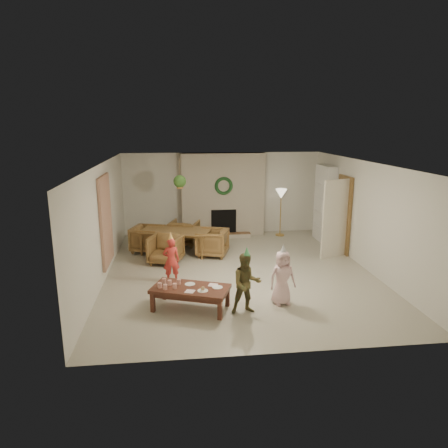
{
  "coord_description": "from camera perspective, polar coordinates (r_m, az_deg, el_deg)",
  "views": [
    {
      "loc": [
        -1.36,
        -8.81,
        3.33
      ],
      "look_at": [
        -0.3,
        0.4,
        1.05
      ],
      "focal_mm": 32.67,
      "sensor_mm": 36.0,
      "label": 1
    }
  ],
  "objects": [
    {
      "name": "coffee_table_apron",
      "position": [
        7.6,
        -4.7,
        -9.54
      ],
      "size": [
        1.41,
        1.0,
        0.09
      ],
      "primitive_type": "cube",
      "rotation": [
        0.0,
        0.0,
        -0.36
      ],
      "color": "#562B1C",
      "rests_on": "floor"
    },
    {
      "name": "cup_c",
      "position": [
        7.49,
        -8.23,
        -8.72
      ],
      "size": [
        0.1,
        0.1,
        0.1
      ],
      "primitive_type": "cylinder",
      "rotation": [
        0.0,
        0.0,
        -0.36
      ],
      "color": "white",
      "rests_on": "coffee_table_top"
    },
    {
      "name": "wall_left",
      "position": [
        9.2,
        -16.65,
        0.16
      ],
      "size": [
        0.0,
        7.0,
        7.0
      ],
      "primitive_type": "plane",
      "rotation": [
        1.57,
        0.0,
        1.57
      ],
      "color": "silver",
      "rests_on": "floor"
    },
    {
      "name": "fireplace_wreath",
      "position": [
        12.09,
        -0.03,
        5.35
      ],
      "size": [
        0.54,
        0.1,
        0.54
      ],
      "primitive_type": "torus",
      "rotation": [
        1.57,
        0.0,
        0.0
      ],
      "color": "#18401E",
      "rests_on": "fireplace_mass"
    },
    {
      "name": "party_hat_red",
      "position": [
        8.68,
        -7.5,
        -1.71
      ],
      "size": [
        0.17,
        0.17,
        0.19
      ],
      "primitive_type": "cone",
      "rotation": [
        0.0,
        0.0,
        -0.29
      ],
      "color": "#DCE84D",
      "rests_on": "child_red"
    },
    {
      "name": "plate_a",
      "position": [
        7.69,
        -4.79,
        -8.37
      ],
      "size": [
        0.25,
        0.25,
        0.01
      ],
      "primitive_type": "cylinder",
      "rotation": [
        0.0,
        0.0,
        -0.36
      ],
      "color": "white",
      "rests_on": "coffee_table_top"
    },
    {
      "name": "books_row_mid",
      "position": [
        12.14,
        13.62,
        2.31
      ],
      "size": [
        0.2,
        0.44,
        0.24
      ],
      "primitive_type": "cube",
      "color": "#274A8F",
      "rests_on": "bookshelf_shelf_b"
    },
    {
      "name": "bookshelf_shelf_d",
      "position": [
        11.99,
        13.97,
        5.35
      ],
      "size": [
        0.3,
        0.92,
        0.03
      ],
      "primitive_type": "cube",
      "color": "white",
      "rests_on": "bookshelf_carcass"
    },
    {
      "name": "coffee_leg_bl",
      "position": [
        8.11,
        -8.31,
        -9.18
      ],
      "size": [
        0.1,
        0.1,
        0.36
      ],
      "primitive_type": "cube",
      "rotation": [
        0.0,
        0.0,
        -0.36
      ],
      "color": "#562B1C",
      "rests_on": "floor"
    },
    {
      "name": "floor_lamp_shade",
      "position": [
        12.38,
        8.01,
        4.22
      ],
      "size": [
        0.35,
        0.35,
        0.29
      ],
      "primitive_type": "cone",
      "rotation": [
        3.14,
        0.0,
        0.0
      ],
      "color": "beige",
      "rests_on": "floor_lamp_post"
    },
    {
      "name": "cup_b",
      "position": [
        7.77,
        -8.37,
        -7.89
      ],
      "size": [
        0.1,
        0.1,
        0.1
      ],
      "primitive_type": "cylinder",
      "rotation": [
        0.0,
        0.0,
        -0.36
      ],
      "color": "white",
      "rests_on": "coffee_table_top"
    },
    {
      "name": "wall_right",
      "position": [
        10.05,
        19.32,
        1.08
      ],
      "size": [
        0.0,
        7.0,
        7.0
      ],
      "primitive_type": "plane",
      "rotation": [
        1.57,
        0.0,
        -1.57
      ],
      "color": "silver",
      "rests_on": "floor"
    },
    {
      "name": "hanging_plant_pot",
      "position": [
        10.42,
        -6.19,
        5.29
      ],
      "size": [
        0.16,
        0.16,
        0.12
      ],
      "primitive_type": "cylinder",
      "color": "#9F6933",
      "rests_on": "hanging_plant_cord"
    },
    {
      "name": "party_hat_pink",
      "position": [
        7.61,
        8.31,
        -3.47
      ],
      "size": [
        0.14,
        0.14,
        0.19
      ],
      "primitive_type": "cone",
      "rotation": [
        0.0,
        0.0,
        -0.01
      ],
      "color": "silver",
      "rests_on": "child_pink"
    },
    {
      "name": "cup_e",
      "position": [
        7.52,
        -6.91,
        -8.61
      ],
      "size": [
        0.1,
        0.1,
        0.1
      ],
      "primitive_type": "cylinder",
      "rotation": [
        0.0,
        0.0,
        -0.36
      ],
      "color": "white",
      "rests_on": "coffee_table_top"
    },
    {
      "name": "cup_d",
      "position": [
        7.68,
        -7.62,
        -8.13
      ],
      "size": [
        0.1,
        0.1,
        0.1
      ],
      "primitive_type": "cylinder",
      "rotation": [
        0.0,
        0.0,
        -0.36
      ],
      "color": "white",
      "rests_on": "coffee_table_top"
    },
    {
      "name": "bookshelf_carcass",
      "position": [
        12.09,
        13.91,
        2.77
      ],
      "size": [
        0.3,
        1.0,
        2.2
      ],
      "primitive_type": "cube",
      "color": "white",
      "rests_on": "floor"
    },
    {
      "name": "coffee_table_top",
      "position": [
        7.58,
        -4.71,
        -9.02
      ],
      "size": [
        1.55,
        1.14,
        0.06
      ],
      "primitive_type": "cube",
      "rotation": [
        0.0,
        0.0,
        -0.36
      ],
      "color": "#562B1C",
      "rests_on": "floor"
    },
    {
      "name": "books_row_lower",
      "position": [
        12.04,
        13.84,
        0.25
      ],
      "size": [
        0.2,
        0.4,
        0.24
      ],
      "primitive_type": "cube",
      "color": "#A31E32",
      "rests_on": "bookshelf_shelf_a"
    },
    {
      "name": "dining_chair_near",
      "position": [
        10.09,
        -8.15,
        -3.52
      ],
      "size": [
        0.95,
        0.96,
        0.7
      ],
      "primitive_type": "imported",
      "rotation": [
        0.0,
        0.0,
        -0.31
      ],
      "color": "brown",
      "rests_on": "floor"
    },
    {
      "name": "hanging_plant_foliage",
      "position": [
        10.41,
        -6.21,
        5.95
      ],
      "size": [
        0.32,
        0.32,
        0.32
      ],
      "primitive_type": "sphere",
      "color": "#29521B",
      "rests_on": "hanging_plant_pot"
    },
    {
      "name": "dining_table",
      "position": [
        10.81,
        -6.77,
        -2.47
      ],
      "size": [
        2.02,
        1.51,
        0.63
      ],
      "primitive_type": "imported",
      "rotation": [
        0.0,
        0.0,
        -0.31
      ],
      "color": "brown",
      "rests_on": "floor"
    },
    {
      "name": "plate_b",
      "position": [
        7.39,
        -2.99,
        -9.29
      ],
      "size": [
        0.25,
        0.25,
        0.01
      ],
      "primitive_type": "cylinder",
      "rotation": [
        0.0,
        0.0,
        -0.36
      ],
      "color": "white",
      "rests_on": "coffee_table_top"
    },
    {
      "name": "books_row_upper",
      "position": [
        11.93,
        13.97,
        4.0
      ],
      "size": [
        0.2,
        0.36,
        0.22
      ],
      "primitive_type": "cube",
      "color": "#A28A22",
      "rests_on": "bookshelf_shelf_c"
    },
    {
      "name": "child_red",
      "position": [
        8.83,
        -7.39,
        -5.05
      ],
      "size": [
        0.37,
        0.26,
        0.98
      ],
      "primitive_type": "imported",
      "rotation": [
        0.0,
        0.0,
        3.21
      ],
      "color": "red",
      "rests_on": "floor"
    },
    {
      "name": "plate_c",
      "position": [
        7.52,
        -0.93,
        -8.84
      ],
      "size": [
        0.25,
        0.25,
        0.01
      ],
      "primitive_type": "cylinder",
      "rotation": [
        0.0,
        0.0,
        -0.36
      ],
      "color": "white",
      "rests_on": "coffee_table_top"
    },
    {
      "name": "floor_lamp_base",
      "position": [
        12.65,
        7.81,
        -1.51
      ],
      "size": [
        0.27,
        0.27,
        0.03
      ],
      "primitive_type": "cylinder",
      "color": "gold",
      "rests_on": "floor"
    },
    {
      "name": "dining_chair_far",
      "position": [
        11.53,
        -5.57,
        -1.24
      ],
      "size": [
        0.95,
        0.96,
        0.7
      ],
      "primitive_type": "imported",
      "rotation": [
        0.0,
        0.0,
        2.83
      ],
      "color": "brown",
      "rests_on": "floor"
    },
    {
      "name": "bookshelf_shelf_a",
      "position": [
        12.22,
        13.65,
        -0.22
      ],
      "size": [
        0.3,
        0.92,
        0.03
      ],
      "primitive_type": "cube",
      "color": "white",
      "rests_on": "bookshelf_carcass"
    },
    {
      "name": "wall_back",
      "position": [
        12.56,
        -0.26,
        4.28
      ],
      "size": [
        7.0,
        0.0,
        7.0
      ],
      "primitive_type": "plane",
      "rotation": [
        1.57,
        0.0,
        0.0
      ],
      "color": "silver",
      "rests_on": "floor"
    },
    {
      "name": "fireplace_hearth",
      "position": [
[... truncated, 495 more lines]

